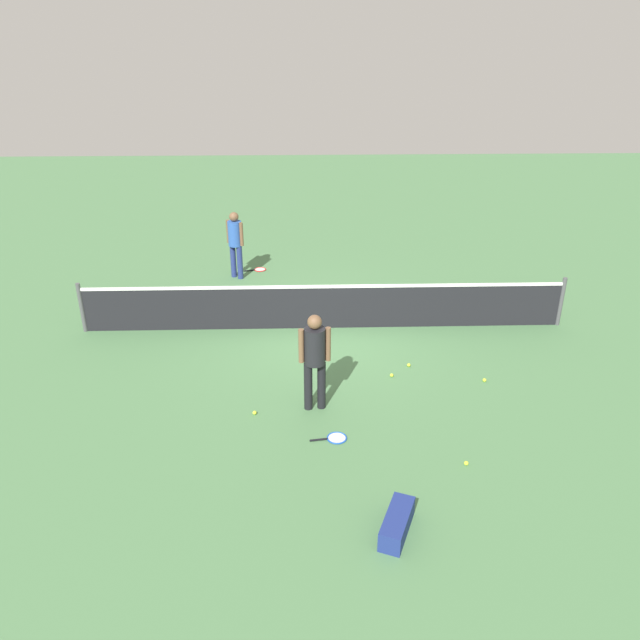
{
  "coord_description": "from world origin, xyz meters",
  "views": [
    {
      "loc": [
        -0.44,
        -11.68,
        5.7
      ],
      "look_at": [
        -0.13,
        -1.52,
        0.9
      ],
      "focal_mm": 34.47,
      "sensor_mm": 36.0,
      "label": 1
    }
  ],
  "objects_px": {
    "tennis_ball_by_net": "(255,413)",
    "tennis_ball_midcourt": "(484,380)",
    "tennis_ball_stray_left": "(392,375)",
    "tennis_racket_near_player": "(335,438)",
    "tennis_ball_near_player": "(409,365)",
    "player_far_side": "(235,239)",
    "equipment_bag": "(398,521)",
    "player_near_side": "(315,354)",
    "tennis_racket_far_player": "(259,270)",
    "tennis_ball_baseline": "(466,463)"
  },
  "relations": [
    {
      "from": "tennis_ball_by_net",
      "to": "tennis_ball_baseline",
      "type": "distance_m",
      "value": 3.45
    },
    {
      "from": "player_far_side",
      "to": "tennis_ball_stray_left",
      "type": "distance_m",
      "value": 6.11
    },
    {
      "from": "tennis_ball_baseline",
      "to": "equipment_bag",
      "type": "bearing_deg",
      "value": -133.64
    },
    {
      "from": "player_far_side",
      "to": "tennis_racket_near_player",
      "type": "distance_m",
      "value": 7.3
    },
    {
      "from": "player_near_side",
      "to": "tennis_ball_by_net",
      "type": "distance_m",
      "value": 1.4
    },
    {
      "from": "player_far_side",
      "to": "tennis_ball_stray_left",
      "type": "bearing_deg",
      "value": -57.32
    },
    {
      "from": "player_far_side",
      "to": "tennis_ball_stray_left",
      "type": "relative_size",
      "value": 25.76
    },
    {
      "from": "tennis_ball_near_player",
      "to": "tennis_ball_by_net",
      "type": "bearing_deg",
      "value": -151.69
    },
    {
      "from": "tennis_racket_near_player",
      "to": "tennis_ball_near_player",
      "type": "distance_m",
      "value": 2.67
    },
    {
      "from": "tennis_racket_near_player",
      "to": "tennis_ball_midcourt",
      "type": "distance_m",
      "value": 3.21
    },
    {
      "from": "tennis_racket_far_player",
      "to": "tennis_ball_baseline",
      "type": "bearing_deg",
      "value": -66.83
    },
    {
      "from": "tennis_ball_baseline",
      "to": "equipment_bag",
      "type": "distance_m",
      "value": 1.72
    },
    {
      "from": "player_far_side",
      "to": "player_near_side",
      "type": "bearing_deg",
      "value": -73.08
    },
    {
      "from": "tennis_racket_far_player",
      "to": "equipment_bag",
      "type": "height_order",
      "value": "equipment_bag"
    },
    {
      "from": "equipment_bag",
      "to": "tennis_ball_midcourt",
      "type": "bearing_deg",
      "value": 59.56
    },
    {
      "from": "tennis_racket_far_player",
      "to": "tennis_ball_stray_left",
      "type": "distance_m",
      "value": 6.22
    },
    {
      "from": "tennis_ball_baseline",
      "to": "equipment_bag",
      "type": "height_order",
      "value": "equipment_bag"
    },
    {
      "from": "player_far_side",
      "to": "equipment_bag",
      "type": "bearing_deg",
      "value": -72.4
    },
    {
      "from": "tennis_racket_far_player",
      "to": "equipment_bag",
      "type": "relative_size",
      "value": 0.72
    },
    {
      "from": "tennis_ball_by_net",
      "to": "tennis_ball_stray_left",
      "type": "bearing_deg",
      "value": 25.21
    },
    {
      "from": "player_far_side",
      "to": "equipment_bag",
      "type": "distance_m",
      "value": 9.33
    },
    {
      "from": "player_near_side",
      "to": "player_far_side",
      "type": "xyz_separation_m",
      "value": [
        -1.84,
        6.04,
        0.0
      ]
    },
    {
      "from": "tennis_racket_near_player",
      "to": "equipment_bag",
      "type": "relative_size",
      "value": 0.71
    },
    {
      "from": "tennis_ball_near_player",
      "to": "tennis_ball_stray_left",
      "type": "bearing_deg",
      "value": -135.56
    },
    {
      "from": "tennis_ball_midcourt",
      "to": "tennis_ball_by_net",
      "type": "bearing_deg",
      "value": -167.29
    },
    {
      "from": "tennis_ball_stray_left",
      "to": "tennis_ball_by_net",
      "type": "bearing_deg",
      "value": -154.79
    },
    {
      "from": "player_far_side",
      "to": "tennis_racket_far_player",
      "type": "bearing_deg",
      "value": 44.76
    },
    {
      "from": "tennis_ball_by_net",
      "to": "equipment_bag",
      "type": "height_order",
      "value": "equipment_bag"
    },
    {
      "from": "tennis_ball_near_player",
      "to": "tennis_ball_midcourt",
      "type": "height_order",
      "value": "same"
    },
    {
      "from": "tennis_ball_baseline",
      "to": "tennis_ball_midcourt",
      "type": "bearing_deg",
      "value": 68.67
    },
    {
      "from": "player_far_side",
      "to": "tennis_ball_baseline",
      "type": "relative_size",
      "value": 25.76
    },
    {
      "from": "player_far_side",
      "to": "equipment_bag",
      "type": "height_order",
      "value": "player_far_side"
    },
    {
      "from": "player_near_side",
      "to": "tennis_racket_near_player",
      "type": "bearing_deg",
      "value": -71.64
    },
    {
      "from": "tennis_ball_baseline",
      "to": "tennis_ball_by_net",
      "type": "bearing_deg",
      "value": 156.14
    },
    {
      "from": "tennis_racket_near_player",
      "to": "tennis_ball_stray_left",
      "type": "height_order",
      "value": "tennis_ball_stray_left"
    },
    {
      "from": "tennis_ball_near_player",
      "to": "tennis_ball_midcourt",
      "type": "distance_m",
      "value": 1.4
    },
    {
      "from": "tennis_ball_midcourt",
      "to": "tennis_ball_baseline",
      "type": "height_order",
      "value": "same"
    },
    {
      "from": "tennis_ball_baseline",
      "to": "tennis_ball_stray_left",
      "type": "height_order",
      "value": "same"
    },
    {
      "from": "player_far_side",
      "to": "tennis_racket_near_player",
      "type": "bearing_deg",
      "value": -72.9
    },
    {
      "from": "player_near_side",
      "to": "tennis_racket_near_player",
      "type": "xyz_separation_m",
      "value": [
        0.29,
        -0.88,
        -1.0
      ]
    },
    {
      "from": "tennis_ball_by_net",
      "to": "equipment_bag",
      "type": "bearing_deg",
      "value": -53.32
    },
    {
      "from": "player_near_side",
      "to": "equipment_bag",
      "type": "height_order",
      "value": "player_near_side"
    },
    {
      "from": "tennis_ball_by_net",
      "to": "tennis_ball_midcourt",
      "type": "height_order",
      "value": "same"
    },
    {
      "from": "tennis_racket_near_player",
      "to": "equipment_bag",
      "type": "bearing_deg",
      "value": -70.63
    },
    {
      "from": "tennis_racket_near_player",
      "to": "tennis_ball_near_player",
      "type": "bearing_deg",
      "value": 55.77
    },
    {
      "from": "player_near_side",
      "to": "tennis_ball_near_player",
      "type": "height_order",
      "value": "player_near_side"
    },
    {
      "from": "tennis_ball_by_net",
      "to": "equipment_bag",
      "type": "relative_size",
      "value": 0.08
    },
    {
      "from": "tennis_racket_near_player",
      "to": "tennis_racket_far_player",
      "type": "bearing_deg",
      "value": 102.22
    },
    {
      "from": "tennis_ball_by_net",
      "to": "tennis_ball_baseline",
      "type": "relative_size",
      "value": 1.0
    },
    {
      "from": "tennis_racket_near_player",
      "to": "tennis_ball_near_player",
      "type": "xyz_separation_m",
      "value": [
        1.5,
        2.21,
        0.02
      ]
    }
  ]
}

